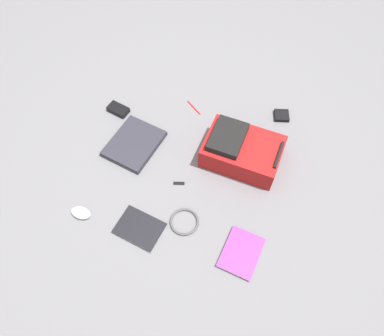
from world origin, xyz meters
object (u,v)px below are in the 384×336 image
Objects in this scene: backpack at (241,150)px; book_comic at (140,228)px; pen_black at (194,107)px; earbud_pouch at (282,116)px; laptop at (134,144)px; cable_coil at (184,222)px; book_manual at (241,253)px; computer_mouse at (81,213)px; usb_stick at (179,183)px; power_brick at (118,110)px.

backpack is 1.71× the size of book_comic.
earbud_pouch reaches higher than pen_black.
cable_coil is at bearing 44.80° from laptop.
laptop is at bearing -125.01° from book_manual.
book_comic is at bearing -34.93° from earbud_pouch.
earbud_pouch is at bearing 140.89° from computer_mouse.
earbud_pouch is (-0.40, 0.80, -0.00)m from laptop.
cable_coil is 2.50× the size of usb_stick.
computer_mouse reaches higher than pen_black.
power_brick is 2.09× the size of usb_stick.
book_comic is 0.32m from usb_stick.
backpack reaches higher than earbud_pouch.
book_manual is 0.49m from usb_stick.
pen_black is 2.19× the size of usb_stick.
earbud_pouch is at bearing 145.07° from book_comic.
backpack is 1.21× the size of laptop.
computer_mouse is 0.71× the size of cable_coil.
book_manual is at bearing -6.45° from earbud_pouch.
laptop is 0.44m from pen_black.
book_comic is at bearing 96.17° from computer_mouse.
computer_mouse is at bearing -26.13° from pen_black.
backpack is at bearing -169.93° from book_manual.
book_manual is 0.94m from pen_black.
laptop is at bearing -120.71° from usb_stick.
backpack is at bearing 77.94° from power_brick.
book_manual is 4.28× the size of usb_stick.
computer_mouse is 0.69m from power_brick.
book_manual is at bearing 96.61° from computer_mouse.
backpack is at bearing 48.32° from pen_black.
power_brick is at bearing -169.08° from computer_mouse.
book_comic is 0.23m from cable_coil.
backpack is 0.38m from usb_stick.
book_manual is 0.83m from computer_mouse.
pen_black is at bearing 174.07° from book_comic.
backpack reaches higher than book_manual.
usb_stick is at bearing 156.80° from book_comic.
earbud_pouch is (-0.88, 0.62, 0.00)m from book_comic.
usb_stick is at bearing -39.88° from earbud_pouch.
laptop and computer_mouse have the same top height.
usb_stick is at bearing 59.29° from laptop.
backpack reaches higher than pen_black.
power_brick is at bearing -141.80° from laptop.
computer_mouse is at bearing -81.60° from cable_coil.
backpack is 4.20× the size of computer_mouse.
cable_coil is 0.89m from earbud_pouch.
book_manual is 1.96× the size of pen_black.
power_brick reaches higher than cable_coil.
pen_black is 0.53m from usb_stick.
computer_mouse and power_brick have the same top height.
laptop is at bearing -85.10° from backpack.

